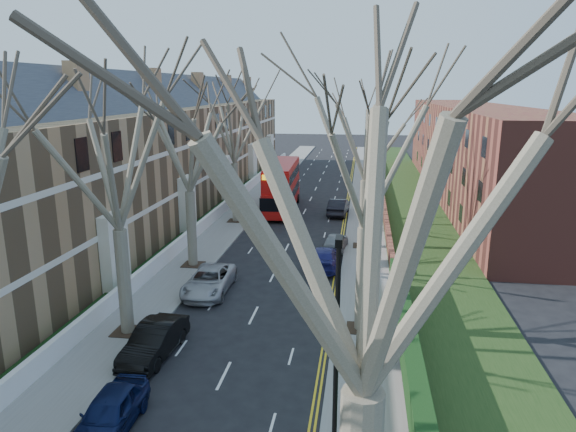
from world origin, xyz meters
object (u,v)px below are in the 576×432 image
at_px(car_left_near, 110,413).
at_px(car_left_mid, 154,341).
at_px(car_right_near, 324,258).
at_px(lamp_post, 336,369).
at_px(double_decker_bus, 282,188).

relative_size(car_left_near, car_left_mid, 0.92).
xyz_separation_m(car_left_mid, car_right_near, (6.68, 12.90, -0.04)).
bearing_deg(car_right_near, lamp_post, 95.39).
relative_size(double_decker_bus, car_left_near, 2.68).
xyz_separation_m(double_decker_bus, car_right_near, (5.44, -16.20, -1.57)).
bearing_deg(car_left_mid, double_decker_bus, 90.93).
bearing_deg(car_left_mid, car_right_near, 66.00).
relative_size(double_decker_bus, car_right_near, 2.29).
height_order(lamp_post, car_left_near, lamp_post).
height_order(car_left_near, car_left_mid, car_left_mid).
distance_m(lamp_post, car_left_mid, 12.07).
bearing_deg(lamp_post, car_right_near, 95.15).
bearing_deg(double_decker_bus, car_right_near, 106.38).
xyz_separation_m(car_left_near, car_right_near, (6.17, 18.11, -0.00)).
relative_size(lamp_post, car_right_near, 1.66).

